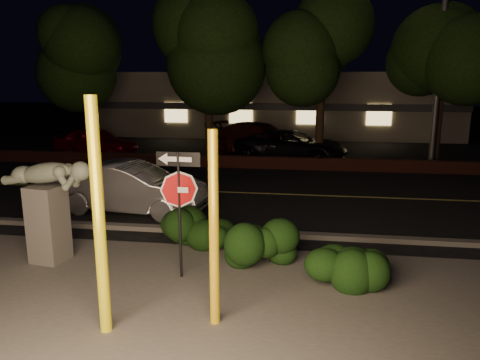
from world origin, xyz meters
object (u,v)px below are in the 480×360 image
silver_sedan (131,188)px  parked_car_darkred (260,139)px  signpost (179,190)px  parked_car_red (96,142)px  yellow_pole_left (99,220)px  parked_car_dark (291,146)px  yellow_pole_right (214,231)px  sculpture (47,199)px  streetlight (438,3)px

silver_sedan → parked_car_darkred: 10.76m
signpost → parked_car_red: (-7.79, 12.97, -1.05)m
yellow_pole_left → parked_car_dark: bearing=81.6°
silver_sedan → parked_car_dark: bearing=-18.7°
signpost → yellow_pole_right: bearing=-56.9°
yellow_pole_right → sculpture: 4.33m
yellow_pole_right → yellow_pole_left: bearing=-163.4°
sculpture → silver_sedan: size_ratio=0.50×
yellow_pole_right → parked_car_dark: 14.53m
yellow_pole_right → parked_car_dark: yellow_pole_right is taller
silver_sedan → parked_car_darkred: bearing=-7.3°
yellow_pole_right → sculpture: size_ratio=1.41×
yellow_pole_right → parked_car_red: 17.01m
yellow_pole_left → signpost: size_ratio=1.45×
yellow_pole_right → signpost: size_ratio=1.25×
yellow_pole_left → streetlight: streetlight is taller
parked_car_darkred → parked_car_dark: size_ratio=1.06×
streetlight → silver_sedan: streetlight is taller
silver_sedan → sculpture: bearing=-178.4°
signpost → parked_car_dark: 13.06m
silver_sedan → parked_car_red: silver_sedan is taller
sculpture → parked_car_dark: bearing=79.2°
parked_car_red → parked_car_dark: parked_car_dark is taller
parked_car_red → parked_car_darkred: 7.95m
parked_car_red → yellow_pole_left: bearing=-145.9°
yellow_pole_right → silver_sedan: size_ratio=0.71×
silver_sedan → parked_car_red: size_ratio=1.07×
yellow_pole_right → silver_sedan: (-3.54, 5.67, -0.82)m
parked_car_dark → yellow_pole_right: bearing=-169.8°
yellow_pole_left → streetlight: (7.91, 14.57, 4.82)m
signpost → parked_car_darkred: signpost is taller
streetlight → sculpture: bearing=-110.4°
parked_car_dark → sculpture: bearing=173.0°
yellow_pole_left → parked_car_red: (-7.18, 15.02, -1.09)m
yellow_pole_right → streetlight: size_ratio=0.28×
signpost → streetlight: bearing=61.1°
yellow_pole_right → parked_car_darkred: 16.16m
yellow_pole_right → streetlight: 16.26m
parked_car_darkred → parked_car_dark: (1.58, -1.62, -0.08)m
yellow_pole_right → parked_car_red: size_ratio=0.76×
yellow_pole_left → silver_sedan: bearing=107.6°
signpost → parked_car_darkred: bearing=91.3°
yellow_pole_left → parked_car_red: size_ratio=0.88×
sculpture → parked_car_dark: (4.46, 12.52, -0.64)m
streetlight → parked_car_darkred: 9.55m
yellow_pole_left → yellow_pole_right: bearing=16.6°
signpost → silver_sedan: signpost is taller
yellow_pole_right → parked_car_red: bearing=121.1°
yellow_pole_left → signpost: 2.14m
sculpture → silver_sedan: (0.32, 3.69, -0.63)m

